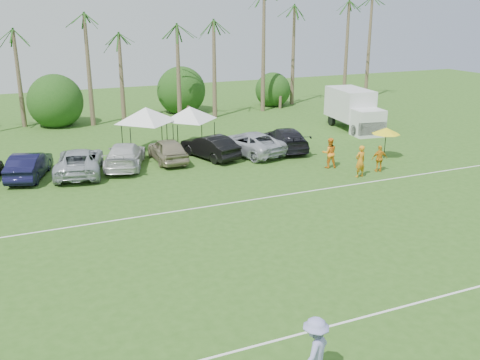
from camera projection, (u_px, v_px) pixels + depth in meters
name	position (u px, v px, depth m)	size (l,w,h in m)	color
ground	(394.00, 353.00, 16.11)	(120.00, 120.00, 0.00)	#305A1B
field_lines	(274.00, 249.00, 23.09)	(80.00, 12.10, 0.01)	white
palm_tree_3	(19.00, 6.00, 43.14)	(2.40, 2.40, 11.90)	brown
palm_tree_4	(74.00, 38.00, 45.45)	(2.40, 2.40, 8.90)	brown
palm_tree_5	(120.00, 27.00, 46.70)	(2.40, 2.40, 9.90)	brown
palm_tree_6	(164.00, 16.00, 47.96)	(2.40, 2.40, 10.90)	brown
palm_tree_7	(206.00, 6.00, 49.22)	(2.40, 2.40, 11.90)	brown
palm_tree_8	(254.00, 34.00, 51.91)	(2.40, 2.40, 8.90)	brown
palm_tree_9	(300.00, 24.00, 53.54)	(2.40, 2.40, 9.90)	brown
palm_tree_10	(342.00, 15.00, 55.18)	(2.40, 2.40, 10.90)	brown
palm_tree_11	(375.00, 7.00, 56.44)	(2.40, 2.40, 11.90)	brown
bush_tree_1	(55.00, 104.00, 47.31)	(4.00, 4.00, 4.00)	brown
bush_tree_2	(184.00, 96.00, 51.87)	(4.00, 4.00, 4.00)	brown
bush_tree_3	(276.00, 90.00, 55.67)	(4.00, 4.00, 4.00)	brown
sideline_player_a	(360.00, 161.00, 32.63)	(0.73, 0.48, 1.99)	orange
sideline_player_b	(329.00, 153.00, 34.54)	(0.96, 0.75, 1.98)	orange
sideline_player_c	(380.00, 159.00, 33.74)	(0.99, 0.41, 1.70)	orange
box_truck	(354.00, 109.00, 45.20)	(3.22, 6.77, 3.37)	silver
canopy_tent_left	(146.00, 107.00, 37.85)	(4.63, 4.63, 3.75)	black
canopy_tent_right	(190.00, 107.00, 39.32)	(4.33, 4.33, 3.51)	black
market_umbrella	(386.00, 131.00, 36.43)	(1.94, 1.94, 2.16)	black
frisbee_player	(315.00, 351.00, 14.59)	(1.49, 1.33, 2.00)	#9192CE
parked_car_1	(29.00, 165.00, 32.49)	(1.70, 4.89, 1.61)	black
parked_car_2	(79.00, 161.00, 33.30)	(2.67, 5.79, 1.61)	#A3AAB0
parked_car_3	(125.00, 155.00, 34.72)	(2.25, 5.55, 1.61)	silver
parked_car_4	(168.00, 150.00, 36.01)	(1.90, 4.72, 1.61)	gray
parked_car_5	(210.00, 147.00, 36.86)	(1.70, 4.89, 1.61)	black
parked_car_6	(249.00, 143.00, 37.83)	(2.67, 5.79, 1.61)	#AFB2BC
parked_car_7	(285.00, 139.00, 39.04)	(2.25, 5.55, 1.61)	black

